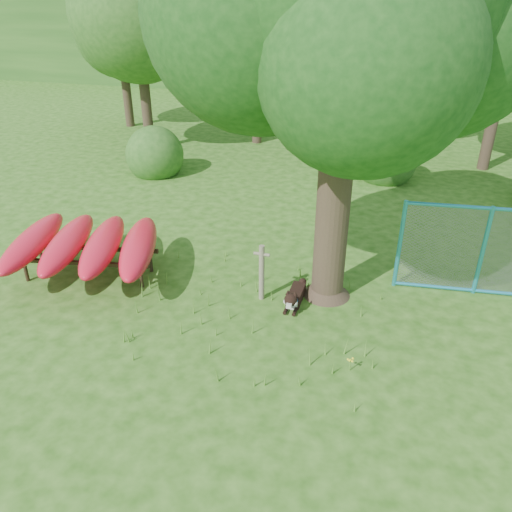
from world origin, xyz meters
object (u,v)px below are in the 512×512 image
(oak_tree, at_px, (346,3))
(fence_section, at_px, (483,251))
(kayak_rack, at_px, (85,244))
(husky_dog, at_px, (294,297))

(oak_tree, height_order, fence_section, oak_tree)
(oak_tree, bearing_deg, kayak_rack, -171.40)
(oak_tree, height_order, kayak_rack, oak_tree)
(fence_section, bearing_deg, kayak_rack, -174.00)
(husky_dog, bearing_deg, oak_tree, 49.67)
(kayak_rack, distance_m, husky_dog, 4.24)
(oak_tree, relative_size, husky_dog, 7.13)
(oak_tree, distance_m, fence_section, 4.97)
(oak_tree, relative_size, kayak_rack, 2.09)
(oak_tree, relative_size, fence_section, 2.45)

